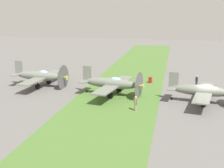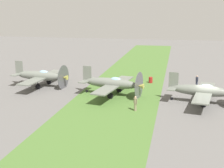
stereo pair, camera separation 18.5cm
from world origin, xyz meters
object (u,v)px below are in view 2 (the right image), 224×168
(ground_crew_chief, at_px, (197,81))
(fuel_drum, at_px, (151,80))
(airplane_wingman, at_px, (112,83))
(airplane_lead, at_px, (202,91))
(ground_crew_mechanic, at_px, (135,103))
(airplane_trail, at_px, (41,76))

(ground_crew_chief, bearing_deg, fuel_drum, 59.00)
(airplane_wingman, xyz_separation_m, fuel_drum, (-8.20, 4.42, -1.18))
(airplane_lead, bearing_deg, airplane_wingman, -86.63)
(ground_crew_mechanic, bearing_deg, fuel_drum, -46.89)
(ground_crew_chief, xyz_separation_m, fuel_drum, (-1.26, -6.91, -0.46))
(ground_crew_mechanic, bearing_deg, ground_crew_chief, -74.90)
(airplane_lead, height_order, ground_crew_mechanic, airplane_lead)
(airplane_lead, xyz_separation_m, fuel_drum, (-9.44, -7.10, -1.13))
(airplane_trail, bearing_deg, airplane_wingman, 82.76)
(airplane_wingman, distance_m, ground_crew_chief, 13.31)
(airplane_trail, bearing_deg, airplane_lead, 85.95)
(ground_crew_chief, height_order, ground_crew_mechanic, same)
(ground_crew_mechanic, xyz_separation_m, fuel_drum, (-14.08, 0.50, -0.46))
(airplane_lead, xyz_separation_m, airplane_trail, (-3.75, -22.88, 0.04))
(airplane_wingman, relative_size, fuel_drum, 12.26)
(airplane_lead, xyz_separation_m, airplane_wingman, (-1.23, -11.52, 0.06))
(airplane_lead, height_order, airplane_trail, airplane_trail)
(airplane_trail, height_order, ground_crew_mechanic, airplane_trail)
(airplane_wingman, height_order, ground_crew_chief, airplane_wingman)
(airplane_lead, relative_size, ground_crew_mechanic, 6.16)
(ground_crew_chief, bearing_deg, airplane_lead, 160.64)
(ground_crew_chief, distance_m, ground_crew_mechanic, 14.80)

